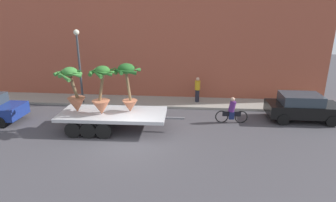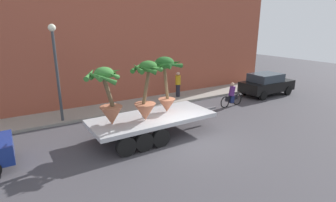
{
  "view_description": "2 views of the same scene",
  "coord_description": "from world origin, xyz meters",
  "px_view_note": "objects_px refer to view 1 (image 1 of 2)",
  "views": [
    {
      "loc": [
        2.98,
        -12.23,
        6.2
      ],
      "look_at": [
        1.63,
        2.39,
        1.38
      ],
      "focal_mm": 30.1,
      "sensor_mm": 36.0,
      "label": 1
    },
    {
      "loc": [
        -6.42,
        -8.62,
        4.99
      ],
      "look_at": [
        -0.06,
        1.94,
        1.38
      ],
      "focal_mm": 28.38,
      "sensor_mm": 36.0,
      "label": 2
    }
  ],
  "objects_px": {
    "parked_car": "(302,107)",
    "potted_palm_middle": "(102,92)",
    "potted_palm_front": "(128,84)",
    "flatbed_trailer": "(108,116)",
    "street_lamp": "(79,57)",
    "cyclist": "(232,111)",
    "pedestrian_near_gate": "(197,89)",
    "potted_palm_rear": "(74,90)"
  },
  "relations": [
    {
      "from": "parked_car",
      "to": "potted_palm_middle",
      "type": "bearing_deg",
      "value": -166.59
    },
    {
      "from": "parked_car",
      "to": "potted_palm_front",
      "type": "bearing_deg",
      "value": -167.69
    },
    {
      "from": "flatbed_trailer",
      "to": "street_lamp",
      "type": "height_order",
      "value": "street_lamp"
    },
    {
      "from": "potted_palm_middle",
      "to": "street_lamp",
      "type": "bearing_deg",
      "value": 123.83
    },
    {
      "from": "potted_palm_front",
      "to": "parked_car",
      "type": "bearing_deg",
      "value": 12.31
    },
    {
      "from": "potted_palm_front",
      "to": "cyclist",
      "type": "xyz_separation_m",
      "value": [
        5.59,
        1.39,
        -1.81
      ]
    },
    {
      "from": "flatbed_trailer",
      "to": "pedestrian_near_gate",
      "type": "relative_size",
      "value": 3.88
    },
    {
      "from": "potted_palm_rear",
      "to": "cyclist",
      "type": "height_order",
      "value": "potted_palm_rear"
    },
    {
      "from": "parked_car",
      "to": "street_lamp",
      "type": "bearing_deg",
      "value": 173.4
    },
    {
      "from": "potted_palm_front",
      "to": "pedestrian_near_gate",
      "type": "bearing_deg",
      "value": 51.26
    },
    {
      "from": "parked_car",
      "to": "street_lamp",
      "type": "xyz_separation_m",
      "value": [
        -13.72,
        1.59,
        2.41
      ]
    },
    {
      "from": "potted_palm_rear",
      "to": "street_lamp",
      "type": "xyz_separation_m",
      "value": [
        -1.22,
        3.96,
        1.08
      ]
    },
    {
      "from": "pedestrian_near_gate",
      "to": "potted_palm_middle",
      "type": "bearing_deg",
      "value": -134.12
    },
    {
      "from": "potted_palm_rear",
      "to": "potted_palm_middle",
      "type": "relative_size",
      "value": 0.94
    },
    {
      "from": "flatbed_trailer",
      "to": "potted_palm_middle",
      "type": "relative_size",
      "value": 2.6
    },
    {
      "from": "pedestrian_near_gate",
      "to": "potted_palm_front",
      "type": "bearing_deg",
      "value": -128.74
    },
    {
      "from": "parked_car",
      "to": "street_lamp",
      "type": "height_order",
      "value": "street_lamp"
    },
    {
      "from": "cyclist",
      "to": "parked_car",
      "type": "relative_size",
      "value": 0.46
    },
    {
      "from": "flatbed_trailer",
      "to": "parked_car",
      "type": "distance_m",
      "value": 11.0
    },
    {
      "from": "potted_palm_front",
      "to": "cyclist",
      "type": "relative_size",
      "value": 1.41
    },
    {
      "from": "cyclist",
      "to": "parked_car",
      "type": "bearing_deg",
      "value": 10.03
    },
    {
      "from": "potted_palm_middle",
      "to": "potted_palm_front",
      "type": "relative_size",
      "value": 0.98
    },
    {
      "from": "flatbed_trailer",
      "to": "parked_car",
      "type": "bearing_deg",
      "value": 12.17
    },
    {
      "from": "pedestrian_near_gate",
      "to": "cyclist",
      "type": "bearing_deg",
      "value": -58.71
    },
    {
      "from": "street_lamp",
      "to": "parked_car",
      "type": "bearing_deg",
      "value": -6.6
    },
    {
      "from": "potted_palm_rear",
      "to": "pedestrian_near_gate",
      "type": "xyz_separation_m",
      "value": [
        6.49,
        4.83,
        -1.11
      ]
    },
    {
      "from": "potted_palm_middle",
      "to": "potted_palm_front",
      "type": "height_order",
      "value": "potted_palm_front"
    },
    {
      "from": "potted_palm_rear",
      "to": "pedestrian_near_gate",
      "type": "relative_size",
      "value": 1.41
    },
    {
      "from": "flatbed_trailer",
      "to": "cyclist",
      "type": "height_order",
      "value": "cyclist"
    },
    {
      "from": "street_lamp",
      "to": "potted_palm_front",
      "type": "bearing_deg",
      "value": -42.39
    },
    {
      "from": "potted_palm_middle",
      "to": "cyclist",
      "type": "height_order",
      "value": "potted_palm_middle"
    },
    {
      "from": "potted_palm_middle",
      "to": "cyclist",
      "type": "relative_size",
      "value": 1.39
    },
    {
      "from": "flatbed_trailer",
      "to": "potted_palm_middle",
      "type": "xyz_separation_m",
      "value": [
        -0.16,
        -0.28,
        1.43
      ]
    },
    {
      "from": "potted_palm_front",
      "to": "pedestrian_near_gate",
      "type": "distance_m",
      "value": 6.02
    },
    {
      "from": "potted_palm_middle",
      "to": "pedestrian_near_gate",
      "type": "relative_size",
      "value": 1.49
    },
    {
      "from": "flatbed_trailer",
      "to": "street_lamp",
      "type": "distance_m",
      "value": 5.49
    },
    {
      "from": "potted_palm_rear",
      "to": "cyclist",
      "type": "xyz_separation_m",
      "value": [
        8.42,
        1.65,
        -1.49
      ]
    },
    {
      "from": "potted_palm_front",
      "to": "street_lamp",
      "type": "height_order",
      "value": "street_lamp"
    },
    {
      "from": "potted_palm_middle",
      "to": "street_lamp",
      "type": "xyz_separation_m",
      "value": [
        -2.81,
        4.19,
        1.04
      ]
    },
    {
      "from": "pedestrian_near_gate",
      "to": "flatbed_trailer",
      "type": "bearing_deg",
      "value": -134.84
    },
    {
      "from": "flatbed_trailer",
      "to": "pedestrian_near_gate",
      "type": "height_order",
      "value": "pedestrian_near_gate"
    },
    {
      "from": "potted_palm_front",
      "to": "pedestrian_near_gate",
      "type": "relative_size",
      "value": 1.52
    }
  ]
}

